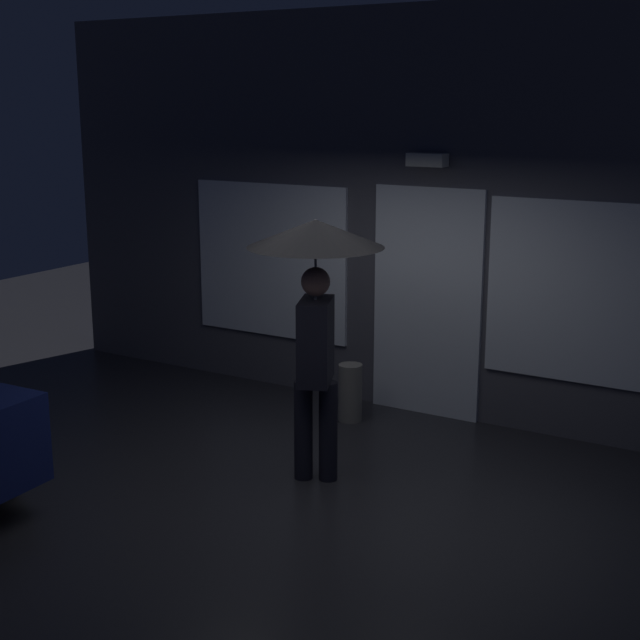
% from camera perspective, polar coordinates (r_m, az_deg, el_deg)
% --- Properties ---
extents(ground_plane, '(18.00, 18.00, 0.00)m').
position_cam_1_polar(ground_plane, '(7.27, -0.81, -10.67)').
color(ground_plane, '#26262B').
extents(building_facade, '(8.84, 0.48, 3.84)m').
position_cam_1_polar(building_facade, '(8.78, 7.24, 6.37)').
color(building_facade, '#4C4C56').
rests_on(building_facade, ground).
extents(person_with_umbrella, '(1.06, 1.06, 2.10)m').
position_cam_1_polar(person_with_umbrella, '(7.02, -0.28, 2.59)').
color(person_with_umbrella, black).
rests_on(person_with_umbrella, ground).
extents(sidewalk_bollard, '(0.23, 0.23, 0.55)m').
position_cam_1_polar(sidewalk_bollard, '(8.71, 1.90, -4.54)').
color(sidewalk_bollard, slate).
rests_on(sidewalk_bollard, ground).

